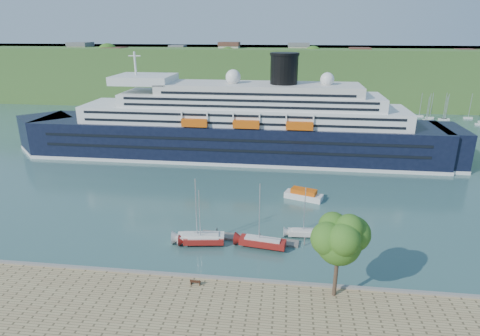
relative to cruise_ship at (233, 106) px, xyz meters
The scene contains 12 objects.
ground 57.98m from the cruise_ship, 82.68° to the right, with size 400.00×400.00×0.00m, color #305653.
far_hillside 89.35m from the cruise_ship, 85.38° to the left, with size 400.00×50.00×24.00m, color #395C24.
quay_coping 57.92m from the cruise_ship, 82.70° to the right, with size 220.00×0.50×0.30m, color slate.
cruise_ship is the anchor object (origin of this frame).
park_bench 59.09m from the cruise_ship, 86.97° to the right, with size 1.39×0.57×0.89m, color #402012, non-canonical shape.
promenade_tree 61.65m from the cruise_ship, 70.27° to the right, with size 7.27×7.27×12.04m, color #2E6219, non-canonical shape.
floating_pontoon 46.35m from the cruise_ship, 78.88° to the right, with size 16.08×1.97×0.36m, color slate, non-canonical shape.
sailboat_white_near 46.47m from the cruise_ship, 88.58° to the right, with size 8.15×2.26×10.53m, color silver, non-canonical shape.
sailboat_red 47.98m from the cruise_ship, 76.62° to the right, with size 7.93×2.20×10.24m, color maroon, non-canonical shape.
sailboat_white_far 46.23m from the cruise_ship, 66.91° to the right, with size 6.45×1.79×8.33m, color silver, non-canonical shape.
tender_launch 33.84m from the cruise_ship, 55.61° to the right, with size 7.54×2.58×2.08m, color #D5540C, non-canonical shape.
sailboat_extra 47.18m from the cruise_ship, 87.90° to the right, with size 6.98×1.94×9.01m, color maroon, non-canonical shape.
Camera 1 is at (7.01, -44.81, 32.55)m, focal length 30.00 mm.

